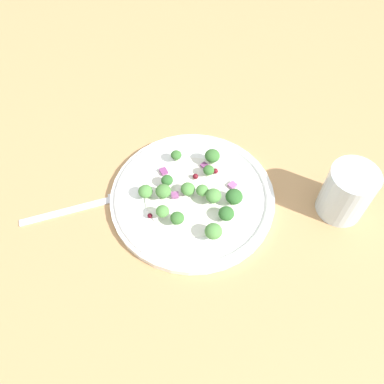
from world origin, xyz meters
TOP-DOWN VIEW (x-y plane):
  - ground_plane at (0.00, 0.00)cm, footprint 180.00×180.00cm
  - plate at (-0.34, -2.75)cm, footprint 27.94×27.94cm
  - dressing_pool at (-0.34, -2.75)cm, footprint 16.20×16.20cm
  - broccoli_floret_0 at (0.26, -4.43)cm, footprint 2.10×2.10cm
  - broccoli_floret_1 at (4.57, -4.51)cm, footprint 1.93×1.93cm
  - broccoli_floret_2 at (-3.26, -9.09)cm, footprint 2.56×2.56cm
  - broccoli_floret_3 at (-6.08, -1.74)cm, footprint 2.24×2.24cm
  - broccoli_floret_4 at (7.40, -4.54)cm, footprint 2.67×2.67cm
  - broccoli_floret_5 at (-7.03, -7.77)cm, footprint 2.75×2.75cm
  - broccoli_floret_6 at (-1.79, 1.76)cm, footprint 2.58×2.58cm
  - broccoli_floret_7 at (0.86, 1.88)cm, footprint 2.02×2.02cm
  - broccoli_floret_8 at (6.55, 1.78)cm, footprint 1.92×1.92cm
  - broccoli_floret_9 at (0.05, -1.96)cm, footprint 2.39×2.39cm
  - broccoli_floret_10 at (-5.47, 0.84)cm, footprint 2.14×2.14cm
  - broccoli_floret_11 at (0.30, -9.74)cm, footprint 2.85×2.85cm
  - broccoli_floret_12 at (-2.14, 4.76)cm, footprint 2.43×2.43cm
  - broccoli_floret_13 at (-0.78, -6.44)cm, footprint 2.60×2.60cm
  - cranberry_0 at (3.44, -2.45)cm, footprint 0.98×0.98cm
  - cranberry_1 at (5.36, -5.56)cm, footprint 0.96×0.96cm
  - cranberry_2 at (-5.93, 2.92)cm, footprint 0.84×0.84cm
  - onion_bit_0 at (3.38, 3.25)cm, footprint 1.82×1.80cm
  - onion_bit_1 at (0.57, -1.40)cm, footprint 1.73×1.67cm
  - onion_bit_2 at (6.36, -3.40)cm, footprint 1.50×1.52cm
  - onion_bit_3 at (-1.09, 0.14)cm, footprint 1.44×1.51cm
  - onion_bit_4 at (3.29, -9.01)cm, footprint 1.75×1.72cm
  - fork at (-5.98, 14.95)cm, footprint 11.21×16.83cm
  - water_glass at (4.05, -27.18)cm, footprint 7.72×7.72cm

SIDE VIEW (x-z plane):
  - ground_plane at x=0.00cm, z-range -2.00..0.00cm
  - fork at x=-5.98cm, z-range 0.00..0.50cm
  - plate at x=-0.34cm, z-range 0.01..1.71cm
  - dressing_pool at x=-0.34cm, z-range 1.20..1.40cm
  - onion_bit_1 at x=0.57cm, z-range 1.32..1.76cm
  - onion_bit_4 at x=3.29cm, z-range 1.45..2.00cm
  - onion_bit_2 at x=6.36cm, z-range 1.59..1.95cm
  - onion_bit_0 at x=3.38cm, z-range 1.59..2.01cm
  - cranberry_2 at x=-5.93cm, z-range 1.47..2.31cm
  - onion_bit_3 at x=-1.09cm, z-range 1.65..2.18cm
  - cranberry_0 at x=3.44cm, z-range 1.51..2.49cm
  - cranberry_1 at x=5.36cm, z-range 1.56..2.52cm
  - broccoli_floret_9 at x=0.05cm, z-range 1.58..4.00cm
  - broccoli_floret_12 at x=-2.14cm, z-range 1.58..4.04cm
  - broccoli_floret_2 at x=-3.26cm, z-range 1.56..4.15cm
  - broccoli_floret_7 at x=0.86cm, z-range 1.84..3.89cm
  - broccoli_floret_8 at x=6.55cm, z-range 1.90..3.85cm
  - broccoli_floret_1 at x=4.57cm, z-range 1.95..3.91cm
  - broccoli_floret_5 at x=-7.03cm, z-range 1.73..4.51cm
  - broccoli_floret_3 at x=-6.08cm, z-range 2.05..4.31cm
  - broccoli_floret_11 at x=0.30cm, z-range 1.77..4.65cm
  - broccoli_floret_0 at x=0.26cm, z-range 2.16..4.28cm
  - broccoli_floret_10 at x=-5.47cm, z-range 2.18..4.35cm
  - broccoli_floret_6 at x=-1.79cm, z-range 2.08..4.69cm
  - broccoli_floret_4 at x=7.40cm, z-range 2.09..4.79cm
  - broccoli_floret_13 at x=-0.78cm, z-range 2.14..4.77cm
  - water_glass at x=4.05cm, z-range 0.00..9.46cm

